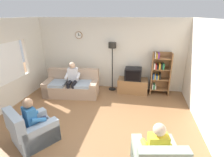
# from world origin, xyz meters

# --- Properties ---
(ground_plane) EXTENTS (12.00, 12.00, 0.00)m
(ground_plane) POSITION_xyz_m (0.00, 0.00, 0.00)
(ground_plane) COLOR #8C603D
(back_wall_assembly) EXTENTS (6.20, 0.17, 2.70)m
(back_wall_assembly) POSITION_xyz_m (-0.00, 2.66, 1.35)
(back_wall_assembly) COLOR silver
(back_wall_assembly) RESTS_ON ground_plane
(right_wall) EXTENTS (0.12, 5.80, 2.70)m
(right_wall) POSITION_xyz_m (2.86, 0.00, 1.35)
(right_wall) COLOR silver
(right_wall) RESTS_ON ground_plane
(couch) EXTENTS (1.98, 1.08, 0.90)m
(couch) POSITION_xyz_m (-1.24, 1.65, 0.31)
(couch) COLOR tan
(couch) RESTS_ON ground_plane
(tv_stand) EXTENTS (1.10, 0.56, 0.52)m
(tv_stand) POSITION_xyz_m (0.94, 2.25, 0.26)
(tv_stand) COLOR olive
(tv_stand) RESTS_ON ground_plane
(tv) EXTENTS (0.60, 0.49, 0.44)m
(tv) POSITION_xyz_m (0.94, 2.23, 0.74)
(tv) COLOR black
(tv) RESTS_ON tv_stand
(bookshelf) EXTENTS (0.68, 0.36, 1.55)m
(bookshelf) POSITION_xyz_m (1.88, 2.32, 0.82)
(bookshelf) COLOR olive
(bookshelf) RESTS_ON ground_plane
(floor_lamp) EXTENTS (0.28, 0.28, 1.85)m
(floor_lamp) POSITION_xyz_m (0.13, 2.35, 1.45)
(floor_lamp) COLOR black
(floor_lamp) RESTS_ON ground_plane
(armchair_near_window) EXTENTS (1.15, 1.18, 0.90)m
(armchair_near_window) POSITION_xyz_m (-1.14, -0.88, 0.29)
(armchair_near_window) COLOR #9EADBC
(armchair_near_window) RESTS_ON ground_plane
(person_on_couch) EXTENTS (0.54, 0.57, 1.24)m
(person_on_couch) POSITION_xyz_m (-1.16, 1.54, 0.70)
(person_on_couch) COLOR silver
(person_on_couch) RESTS_ON ground_plane
(person_in_left_armchair) EXTENTS (0.61, 0.64, 1.12)m
(person_in_left_armchair) POSITION_xyz_m (-1.09, -0.81, 0.60)
(person_in_left_armchair) COLOR #3372B2
(person_in_left_armchair) RESTS_ON ground_plane
(person_in_right_armchair) EXTENTS (0.56, 0.58, 1.12)m
(person_in_right_armchair) POSITION_xyz_m (1.57, -1.21, 0.60)
(person_in_right_armchair) COLOR yellow
(person_in_right_armchair) RESTS_ON ground_plane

